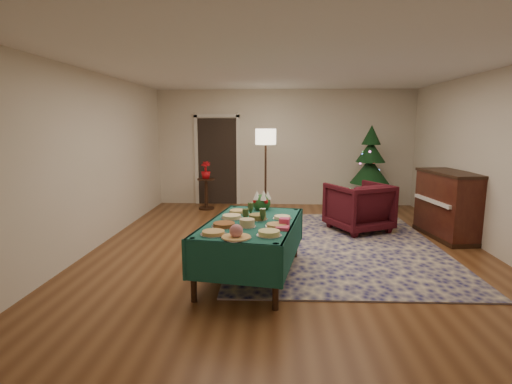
{
  "coord_description": "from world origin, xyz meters",
  "views": [
    {
      "loc": [
        -0.2,
        -5.96,
        1.91
      ],
      "look_at": [
        -0.5,
        -0.1,
        0.91
      ],
      "focal_mm": 28.0,
      "sensor_mm": 36.0,
      "label": 1
    }
  ],
  "objects_px": {
    "gift_box": "(284,222)",
    "armchair": "(359,205)",
    "side_table": "(206,194)",
    "christmas_tree": "(370,173)",
    "piano": "(448,206)",
    "potted_plant": "(206,174)",
    "buffet_table": "(251,233)",
    "floor_lamp": "(266,142)"
  },
  "relations": [
    {
      "from": "gift_box",
      "to": "armchair",
      "type": "relative_size",
      "value": 0.12
    },
    {
      "from": "side_table",
      "to": "christmas_tree",
      "type": "height_order",
      "value": "christmas_tree"
    },
    {
      "from": "armchair",
      "to": "piano",
      "type": "bearing_deg",
      "value": 139.89
    },
    {
      "from": "gift_box",
      "to": "potted_plant",
      "type": "xyz_separation_m",
      "value": [
        -1.68,
        4.22,
        0.04
      ]
    },
    {
      "from": "potted_plant",
      "to": "buffet_table",
      "type": "bearing_deg",
      "value": -72.43
    },
    {
      "from": "potted_plant",
      "to": "floor_lamp",
      "type": "bearing_deg",
      "value": -12.13
    },
    {
      "from": "buffet_table",
      "to": "armchair",
      "type": "bearing_deg",
      "value": 52.22
    },
    {
      "from": "buffet_table",
      "to": "armchair",
      "type": "distance_m",
      "value": 2.91
    },
    {
      "from": "buffet_table",
      "to": "piano",
      "type": "xyz_separation_m",
      "value": [
        3.21,
        1.95,
        -0.02
      ]
    },
    {
      "from": "buffet_table",
      "to": "potted_plant",
      "type": "relative_size",
      "value": 5.15
    },
    {
      "from": "floor_lamp",
      "to": "piano",
      "type": "bearing_deg",
      "value": -29.7
    },
    {
      "from": "buffet_table",
      "to": "gift_box",
      "type": "distance_m",
      "value": 0.48
    },
    {
      "from": "gift_box",
      "to": "piano",
      "type": "distance_m",
      "value": 3.53
    },
    {
      "from": "buffet_table",
      "to": "floor_lamp",
      "type": "distance_m",
      "value": 3.86
    },
    {
      "from": "floor_lamp",
      "to": "side_table",
      "type": "height_order",
      "value": "floor_lamp"
    },
    {
      "from": "gift_box",
      "to": "floor_lamp",
      "type": "height_order",
      "value": "floor_lamp"
    },
    {
      "from": "buffet_table",
      "to": "floor_lamp",
      "type": "xyz_separation_m",
      "value": [
        0.07,
        3.73,
        0.96
      ]
    },
    {
      "from": "armchair",
      "to": "gift_box",
      "type": "bearing_deg",
      "value": 34.89
    },
    {
      "from": "buffet_table",
      "to": "armchair",
      "type": "height_order",
      "value": "armchair"
    },
    {
      "from": "armchair",
      "to": "christmas_tree",
      "type": "bearing_deg",
      "value": -134.33
    },
    {
      "from": "buffet_table",
      "to": "gift_box",
      "type": "bearing_deg",
      "value": -25.44
    },
    {
      "from": "buffet_table",
      "to": "side_table",
      "type": "height_order",
      "value": "buffet_table"
    },
    {
      "from": "buffet_table",
      "to": "christmas_tree",
      "type": "height_order",
      "value": "christmas_tree"
    },
    {
      "from": "christmas_tree",
      "to": "buffet_table",
      "type": "bearing_deg",
      "value": -120.16
    },
    {
      "from": "side_table",
      "to": "potted_plant",
      "type": "distance_m",
      "value": 0.47
    },
    {
      "from": "armchair",
      "to": "potted_plant",
      "type": "xyz_separation_m",
      "value": [
        -3.06,
        1.72,
        0.32
      ]
    },
    {
      "from": "floor_lamp",
      "to": "gift_box",
      "type": "bearing_deg",
      "value": -85.22
    },
    {
      "from": "christmas_tree",
      "to": "piano",
      "type": "height_order",
      "value": "christmas_tree"
    },
    {
      "from": "armchair",
      "to": "piano",
      "type": "xyz_separation_m",
      "value": [
        1.42,
        -0.35,
        0.07
      ]
    },
    {
      "from": "christmas_tree",
      "to": "armchair",
      "type": "bearing_deg",
      "value": -108.21
    },
    {
      "from": "christmas_tree",
      "to": "potted_plant",
      "type": "bearing_deg",
      "value": -179.22
    },
    {
      "from": "floor_lamp",
      "to": "piano",
      "type": "xyz_separation_m",
      "value": [
        3.13,
        -1.79,
        -0.98
      ]
    },
    {
      "from": "gift_box",
      "to": "potted_plant",
      "type": "distance_m",
      "value": 4.54
    },
    {
      "from": "piano",
      "to": "potted_plant",
      "type": "bearing_deg",
      "value": 155.14
    },
    {
      "from": "floor_lamp",
      "to": "piano",
      "type": "distance_m",
      "value": 3.74
    },
    {
      "from": "armchair",
      "to": "floor_lamp",
      "type": "height_order",
      "value": "floor_lamp"
    },
    {
      "from": "buffet_table",
      "to": "floor_lamp",
      "type": "height_order",
      "value": "floor_lamp"
    },
    {
      "from": "potted_plant",
      "to": "piano",
      "type": "bearing_deg",
      "value": -24.86
    },
    {
      "from": "gift_box",
      "to": "potted_plant",
      "type": "relative_size",
      "value": 0.3
    },
    {
      "from": "buffet_table",
      "to": "armchair",
      "type": "relative_size",
      "value": 2.06
    },
    {
      "from": "buffet_table",
      "to": "side_table",
      "type": "xyz_separation_m",
      "value": [
        -1.27,
        4.02,
        -0.23
      ]
    },
    {
      "from": "gift_box",
      "to": "floor_lamp",
      "type": "xyz_separation_m",
      "value": [
        -0.33,
        3.93,
        0.77
      ]
    }
  ]
}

